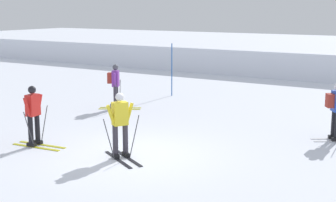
{
  "coord_description": "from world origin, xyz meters",
  "views": [
    {
      "loc": [
        7.32,
        -10.03,
        3.83
      ],
      "look_at": [
        -0.68,
        2.94,
        0.9
      ],
      "focal_mm": 52.06,
      "sensor_mm": 36.0,
      "label": 1
    }
  ],
  "objects_px": {
    "skier_yellow": "(120,122)",
    "skier_purple": "(115,84)",
    "trail_marker_pole": "(172,70)",
    "skier_blue": "(336,108)",
    "skier_red": "(34,114)"
  },
  "relations": [
    {
      "from": "skier_yellow",
      "to": "skier_purple",
      "type": "relative_size",
      "value": 1.0
    },
    {
      "from": "skier_purple",
      "to": "trail_marker_pole",
      "type": "distance_m",
      "value": 3.57
    },
    {
      "from": "skier_blue",
      "to": "skier_purple",
      "type": "bearing_deg",
      "value": 178.06
    },
    {
      "from": "skier_red",
      "to": "skier_blue",
      "type": "height_order",
      "value": "same"
    },
    {
      "from": "skier_purple",
      "to": "skier_blue",
      "type": "height_order",
      "value": "same"
    },
    {
      "from": "skier_red",
      "to": "skier_blue",
      "type": "distance_m",
      "value": 8.64
    },
    {
      "from": "skier_red",
      "to": "trail_marker_pole",
      "type": "height_order",
      "value": "trail_marker_pole"
    },
    {
      "from": "skier_purple",
      "to": "skier_red",
      "type": "bearing_deg",
      "value": -76.87
    },
    {
      "from": "skier_blue",
      "to": "skier_yellow",
      "type": "bearing_deg",
      "value": -133.13
    },
    {
      "from": "skier_purple",
      "to": "skier_red",
      "type": "relative_size",
      "value": 1.0
    },
    {
      "from": "skier_purple",
      "to": "trail_marker_pole",
      "type": "xyz_separation_m",
      "value": [
        0.39,
        3.54,
        0.2
      ]
    },
    {
      "from": "skier_purple",
      "to": "skier_red",
      "type": "height_order",
      "value": "same"
    },
    {
      "from": "skier_purple",
      "to": "skier_red",
      "type": "xyz_separation_m",
      "value": [
        1.23,
        -5.29,
        -0.04
      ]
    },
    {
      "from": "skier_red",
      "to": "skier_blue",
      "type": "relative_size",
      "value": 1.0
    },
    {
      "from": "skier_yellow",
      "to": "trail_marker_pole",
      "type": "distance_m",
      "value": 9.16
    }
  ]
}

